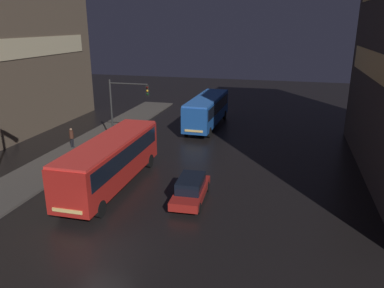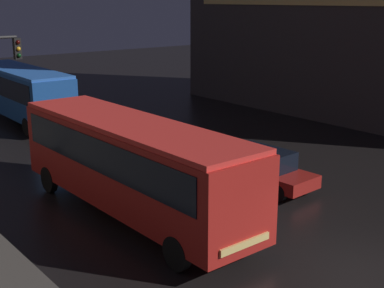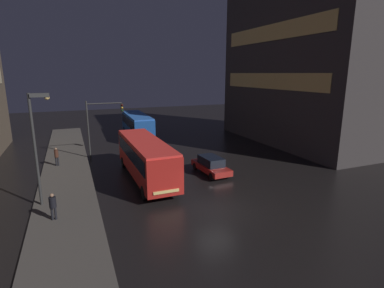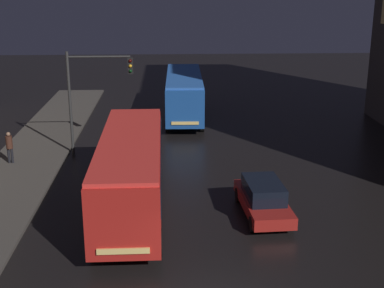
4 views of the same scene
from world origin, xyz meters
TOP-DOWN VIEW (x-y plane):
  - ground_plane at (0.00, 0.00)m, footprint 120.00×120.00m
  - sidewalk_left at (-9.00, 10.00)m, footprint 4.00×48.00m
  - bus_near at (-2.82, 7.26)m, footprint 2.68×10.87m
  - bus_far at (0.00, 23.83)m, footprint 2.78×10.48m
  - car_taxi at (2.78, 6.59)m, footprint 1.95×4.58m
  - pedestrian_mid at (-9.76, 13.63)m, footprint 0.41×0.41m
  - traffic_light_main at (-5.39, 15.38)m, footprint 3.69×0.35m

SIDE VIEW (x-z plane):
  - ground_plane at x=0.00m, z-range 0.00..0.00m
  - sidewalk_left at x=-9.00m, z-range 0.00..0.15m
  - car_taxi at x=2.78m, z-range 0.01..1.53m
  - pedestrian_mid at x=-9.76m, z-range 0.30..2.03m
  - bus_far at x=0.00m, z-range 0.37..3.58m
  - bus_near at x=-2.82m, z-range 0.39..3.70m
  - traffic_light_main at x=-5.39m, z-range 1.09..7.02m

